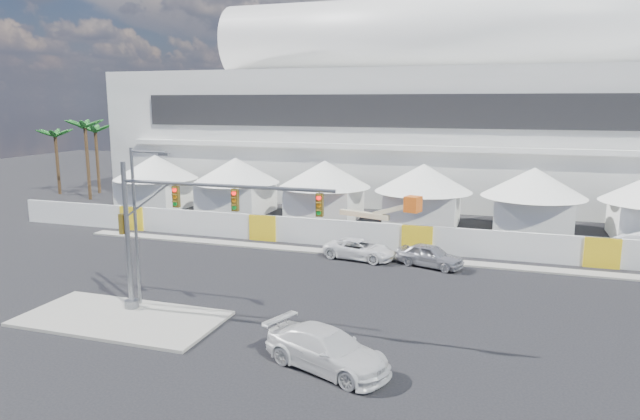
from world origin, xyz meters
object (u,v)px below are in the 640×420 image
(sedan_silver, at_px, (430,256))
(traffic_mast, at_px, (168,230))
(pickup_near, at_px, (327,350))
(boom_lift, at_px, (359,228))
(streetlight_median, at_px, (139,216))
(pickup_curb, at_px, (360,249))

(sedan_silver, relative_size, traffic_mast, 0.39)
(pickup_near, relative_size, boom_lift, 0.67)
(pickup_near, bearing_deg, boom_lift, 31.92)
(streetlight_median, relative_size, boom_lift, 1.00)
(traffic_mast, bearing_deg, streetlight_median, 162.22)
(pickup_curb, distance_m, streetlight_median, 15.81)
(pickup_curb, height_order, streetlight_median, streetlight_median)
(sedan_silver, distance_m, pickup_near, 16.14)
(pickup_near, height_order, traffic_mast, traffic_mast)
(sedan_silver, distance_m, traffic_mast, 17.53)
(traffic_mast, xyz_separation_m, streetlight_median, (-2.15, 0.69, 0.44))
(pickup_curb, xyz_separation_m, streetlight_median, (-8.58, -12.59, 4.19))
(pickup_curb, xyz_separation_m, boom_lift, (-1.29, 4.74, 0.40))
(sedan_silver, relative_size, pickup_near, 0.79)
(pickup_near, relative_size, traffic_mast, 0.49)
(sedan_silver, distance_m, pickup_curb, 4.86)
(sedan_silver, height_order, pickup_curb, sedan_silver)
(traffic_mast, distance_m, boom_lift, 19.04)
(pickup_near, distance_m, traffic_mast, 10.38)
(pickup_curb, bearing_deg, streetlight_median, 155.01)
(traffic_mast, height_order, streetlight_median, streetlight_median)
(pickup_curb, bearing_deg, sedan_silver, -85.18)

